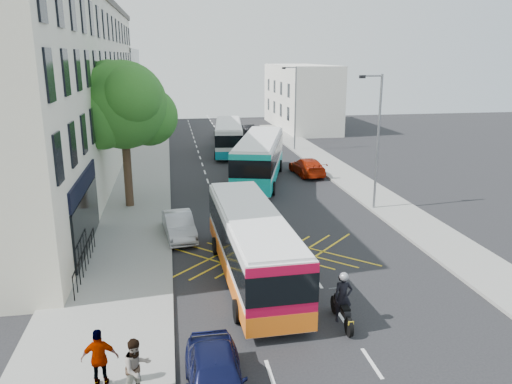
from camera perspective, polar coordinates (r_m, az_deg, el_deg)
name	(u,v)px	position (r m, az deg, el deg)	size (l,w,h in m)	color
ground	(340,315)	(19.04, 9.56, -13.71)	(120.00, 120.00, 0.00)	black
pavement_left	(130,206)	(32.07, -14.19, -1.62)	(5.00, 70.00, 0.15)	gray
pavement_right	(373,195)	(34.62, 13.21, -0.30)	(3.00, 70.00, 0.15)	gray
terrace_main	(58,89)	(41.02, -21.70, 10.92)	(8.30, 45.00, 13.50)	beige
terrace_far	(107,87)	(71.23, -16.72, 11.37)	(8.00, 20.00, 10.00)	silver
building_right	(300,97)	(66.02, 5.08, 10.81)	(6.00, 18.00, 8.00)	silver
street_tree	(123,106)	(30.85, -14.97, 9.48)	(6.30, 5.70, 8.80)	#382619
lamp_near	(377,135)	(30.47, 13.63, 6.32)	(1.45, 0.15, 8.00)	slate
lamp_far	(294,104)	(49.33, 4.40, 10.01)	(1.45, 0.15, 8.00)	slate
railings	(85,258)	(22.91, -18.97, -7.20)	(0.08, 5.60, 1.14)	black
bus_near	(252,244)	(21.00, -0.48, -5.95)	(2.83, 10.54, 2.95)	silver
bus_mid	(259,158)	(37.38, 0.39, 3.90)	(5.93, 12.11, 3.33)	silver
bus_far	(229,137)	(48.62, -3.14, 6.33)	(3.61, 10.79, 2.98)	silver
motorbike	(343,300)	(18.04, 9.87, -12.09)	(0.67, 2.25, 1.99)	black
parked_car_blue	(216,378)	(14.57, -4.64, -20.38)	(1.62, 4.02, 1.37)	#0D1034
parked_car_silver	(179,225)	(26.21, -8.81, -3.80)	(1.40, 4.00, 1.32)	#ABADB3
red_hatchback	(307,167)	(39.68, 5.86, 2.91)	(1.90, 4.66, 1.35)	#A41F07
distant_car_grey	(225,134)	(56.65, -3.52, 6.66)	(2.09, 4.53, 1.26)	#404248
distant_car_silver	(257,137)	(53.35, 0.16, 6.28)	(1.79, 4.44, 1.51)	#B0B3B8
distant_car_dark	(247,130)	(59.51, -1.07, 7.13)	(1.40, 4.01, 1.32)	black
pedestrian_near	(137,368)	(14.65, -13.47, -19.00)	(0.84, 0.66, 1.73)	gray
pedestrian_far	(100,358)	(15.29, -17.42, -17.66)	(1.03, 0.43, 1.75)	gray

